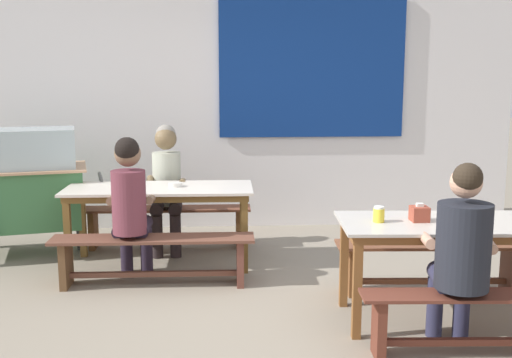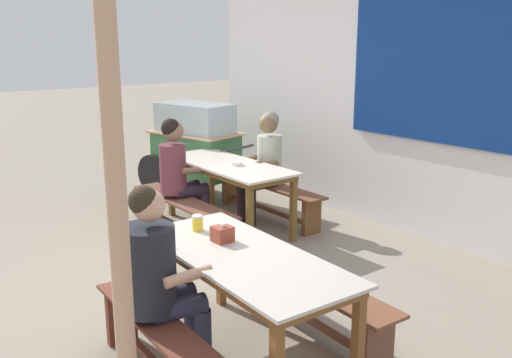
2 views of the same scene
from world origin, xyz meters
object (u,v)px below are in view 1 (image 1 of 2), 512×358
Objects in this scene: soup_bowl at (176,185)px; person_near_front at (461,248)px; bench_far_back at (166,221)px; person_center_facing at (166,180)px; bench_far_front at (153,253)px; tissue_box at (419,214)px; bench_near_back at (431,260)px; dining_table_near at (457,232)px; dining_table_far at (159,195)px; bench_near_front at (484,316)px; person_left_back_turned at (130,201)px; food_cart at (21,183)px; condiment_jar at (379,214)px.

person_near_front is at bearing -46.35° from soup_bowl.
bench_far_back is 1.36× the size of person_center_facing.
tissue_box is at bearing -23.63° from bench_far_front.
dining_table_near is at bearing -92.85° from bench_near_back.
person_center_facing reaches higher than dining_table_far.
bench_near_front is at bearing -68.65° from tissue_box.
bench_far_front is 1.35× the size of person_left_back_turned.
dining_table_far is 1.47m from food_cart.
dining_table_far is at bearing 69.09° from person_left_back_turned.
person_near_front is at bearing 157.04° from bench_near_front.
food_cart is at bearing 144.84° from person_near_front.
bench_far_front is 13.21× the size of tissue_box.
dining_table_far is at bearing 136.03° from person_near_front.
bench_far_front is 13.54× the size of soup_bowl.
person_near_front reaches higher than tissue_box.
dining_table_far is 2.48m from tissue_box.
soup_bowl is (-2.15, 0.92, 0.49)m from bench_near_back.
person_near_front is 9.92× the size of soup_bowl.
soup_bowl reaches higher than bench_far_back.
person_center_facing reaches higher than tissue_box.
bench_near_front is 0.95× the size of food_cart.
person_left_back_turned is at bearing -102.13° from person_center_facing.
bench_far_front is at bearing -36.42° from food_cart.
bench_near_front is at bearing -45.11° from soup_bowl.
food_cart is 1.30× the size of person_center_facing.
soup_bowl reaches higher than dining_table_far.
condiment_jar is (1.70, -1.47, 0.13)m from dining_table_far.
tissue_box reaches higher than soup_bowl.
bench_near_front is 3.44m from person_center_facing.
dining_table_near is 13.46× the size of soup_bowl.
food_cart is at bearing 159.95° from bench_near_back.
bench_near_back is at bearing 79.44° from person_near_front.
soup_bowl is (0.35, 0.53, 0.04)m from person_left_back_turned.
person_near_front is at bearing -108.75° from dining_table_near.
bench_far_front and bench_near_front have the same top height.
person_center_facing is at bearing 134.93° from tissue_box.
person_left_back_turned is 2.74m from person_near_front.
person_center_facing is (-2.21, 2.59, 0.46)m from bench_near_front.
bench_near_back is 3.96m from food_cart.
bench_far_back is at bearing 134.17° from tissue_box.
dining_table_near is (2.27, -1.49, -0.00)m from dining_table_far.
food_cart is 3.65m from condiment_jar.
dining_table_far is 0.52m from person_center_facing.
condiment_jar is at bearing -27.49° from bench_far_front.
bench_near_back is 2.39m from soup_bowl.
person_left_back_turned is (-0.20, -0.51, 0.05)m from dining_table_far.
bench_near_front is 1.25× the size of person_near_front.
food_cart is at bearing 164.59° from soup_bowl.
person_left_back_turned is at bearing -123.43° from soup_bowl.
food_cart is at bearing -174.17° from bench_far_back.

